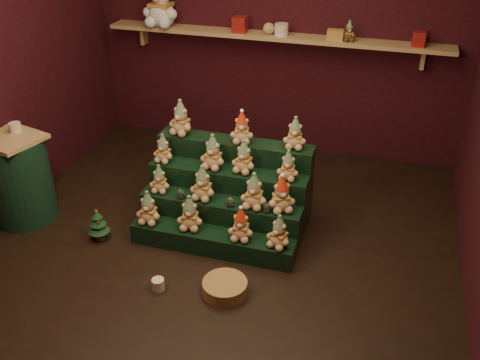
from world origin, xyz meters
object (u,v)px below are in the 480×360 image
(snow_globe_c, at_px, (267,208))
(white_bear, at_px, (161,0))
(snow_globe_b, at_px, (230,202))
(side_table, at_px, (19,178))
(riser_tier_front, at_px, (212,241))
(wicker_basket, at_px, (225,288))
(mug_right, at_px, (230,288))
(mug_left, at_px, (158,284))
(brown_bear, at_px, (349,31))
(snow_globe_a, at_px, (181,194))
(mini_christmas_tree, at_px, (98,224))

(snow_globe_c, height_order, white_bear, white_bear)
(snow_globe_b, xyz_separation_m, side_table, (-1.93, -0.17, -0.00))
(riser_tier_front, relative_size, wicker_basket, 4.10)
(mug_right, xyz_separation_m, wicker_basket, (-0.04, -0.01, 0.00))
(side_table, bearing_deg, mug_left, -5.00)
(side_table, height_order, brown_bear, brown_bear)
(mug_right, distance_m, white_bear, 3.24)
(snow_globe_a, distance_m, mug_left, 0.83)
(riser_tier_front, height_order, brown_bear, brown_bear)
(mug_right, bearing_deg, white_bear, 122.32)
(snow_globe_c, relative_size, mug_left, 0.88)
(mug_right, bearing_deg, snow_globe_b, 107.49)
(side_table, height_order, white_bear, white_bear)
(snow_globe_a, xyz_separation_m, brown_bear, (1.10, 1.78, 1.01))
(mug_right, bearing_deg, snow_globe_a, 135.39)
(mug_left, bearing_deg, side_table, 160.04)
(mini_christmas_tree, distance_m, mug_right, 1.34)
(riser_tier_front, height_order, mug_left, riser_tier_front)
(snow_globe_c, distance_m, mug_left, 1.05)
(mug_left, xyz_separation_m, white_bear, (-0.99, 2.53, 1.55))
(mug_right, relative_size, white_bear, 0.18)
(riser_tier_front, xyz_separation_m, side_table, (-1.82, -0.01, 0.31))
(riser_tier_front, relative_size, snow_globe_a, 15.63)
(mug_left, bearing_deg, snow_globe_c, 48.58)
(mini_christmas_tree, distance_m, white_bear, 2.54)
(mini_christmas_tree, distance_m, mug_left, 0.89)
(wicker_basket, bearing_deg, riser_tier_front, 119.36)
(riser_tier_front, height_order, white_bear, white_bear)
(snow_globe_b, xyz_separation_m, mug_left, (-0.34, -0.74, -0.36))
(snow_globe_b, bearing_deg, side_table, -175.06)
(brown_bear, bearing_deg, riser_tier_front, -129.72)
(riser_tier_front, relative_size, white_bear, 2.54)
(riser_tier_front, distance_m, mug_right, 0.56)
(snow_globe_a, xyz_separation_m, snow_globe_c, (0.75, -0.00, -0.00))
(riser_tier_front, xyz_separation_m, snow_globe_b, (0.11, 0.16, 0.31))
(riser_tier_front, xyz_separation_m, white_bear, (-1.22, 1.94, 1.51))
(riser_tier_front, relative_size, mug_right, 14.33)
(snow_globe_a, height_order, wicker_basket, snow_globe_a)
(side_table, relative_size, mug_left, 8.53)
(mini_christmas_tree, relative_size, mug_left, 3.28)
(mug_right, bearing_deg, side_table, 167.79)
(snow_globe_b, bearing_deg, snow_globe_a, 180.00)
(side_table, distance_m, mini_christmas_tree, 0.87)
(mug_left, bearing_deg, white_bear, 111.31)
(mini_christmas_tree, xyz_separation_m, wicker_basket, (1.25, -0.34, -0.10))
(white_bear, bearing_deg, mug_left, -66.40)
(snow_globe_a, distance_m, mini_christmas_tree, 0.76)
(brown_bear, bearing_deg, white_bear, 161.93)
(snow_globe_c, distance_m, mug_right, 0.73)
(snow_globe_a, distance_m, white_bear, 2.32)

